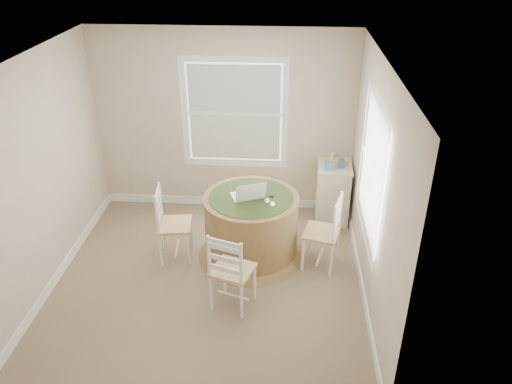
{
  "coord_description": "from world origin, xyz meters",
  "views": [
    {
      "loc": [
        0.87,
        -4.67,
        3.76
      ],
      "look_at": [
        0.53,
        0.45,
        0.97
      ],
      "focal_mm": 35.0,
      "sensor_mm": 36.0,
      "label": 1
    }
  ],
  "objects_px": {
    "round_table": "(251,224)",
    "chair_right": "(321,232)",
    "corner_chest": "(333,191)",
    "chair_left": "(175,225)",
    "laptop": "(248,195)",
    "chair_near": "(232,270)"
  },
  "relations": [
    {
      "from": "round_table",
      "to": "laptop",
      "type": "xyz_separation_m",
      "value": [
        -0.04,
        -0.01,
        0.42
      ]
    },
    {
      "from": "round_table",
      "to": "chair_right",
      "type": "bearing_deg",
      "value": -10.78
    },
    {
      "from": "round_table",
      "to": "corner_chest",
      "type": "relative_size",
      "value": 1.62
    },
    {
      "from": "chair_left",
      "to": "corner_chest",
      "type": "height_order",
      "value": "chair_left"
    },
    {
      "from": "chair_left",
      "to": "chair_right",
      "type": "height_order",
      "value": "same"
    },
    {
      "from": "round_table",
      "to": "chair_right",
      "type": "distance_m",
      "value": 0.87
    },
    {
      "from": "round_table",
      "to": "corner_chest",
      "type": "bearing_deg",
      "value": 42.41
    },
    {
      "from": "chair_right",
      "to": "laptop",
      "type": "distance_m",
      "value": 0.99
    },
    {
      "from": "round_table",
      "to": "chair_near",
      "type": "relative_size",
      "value": 1.42
    },
    {
      "from": "laptop",
      "to": "chair_right",
      "type": "bearing_deg",
      "value": 148.19
    },
    {
      "from": "round_table",
      "to": "laptop",
      "type": "bearing_deg",
      "value": -172.48
    },
    {
      "from": "chair_left",
      "to": "laptop",
      "type": "height_order",
      "value": "laptop"
    },
    {
      "from": "round_table",
      "to": "corner_chest",
      "type": "height_order",
      "value": "round_table"
    },
    {
      "from": "chair_right",
      "to": "chair_left",
      "type": "bearing_deg",
      "value": -76.53
    },
    {
      "from": "chair_left",
      "to": "chair_right",
      "type": "xyz_separation_m",
      "value": [
        1.79,
        -0.05,
        0.0
      ]
    },
    {
      "from": "round_table",
      "to": "chair_near",
      "type": "bearing_deg",
      "value": -98.24
    },
    {
      "from": "chair_left",
      "to": "chair_near",
      "type": "height_order",
      "value": "same"
    },
    {
      "from": "corner_chest",
      "to": "chair_right",
      "type": "bearing_deg",
      "value": -98.45
    },
    {
      "from": "chair_left",
      "to": "chair_right",
      "type": "distance_m",
      "value": 1.8
    },
    {
      "from": "corner_chest",
      "to": "chair_left",
      "type": "bearing_deg",
      "value": -149.09
    },
    {
      "from": "chair_right",
      "to": "chair_near",
      "type": "bearing_deg",
      "value": -35.94
    },
    {
      "from": "corner_chest",
      "to": "laptop",
      "type": "bearing_deg",
      "value": -135.69
    }
  ]
}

